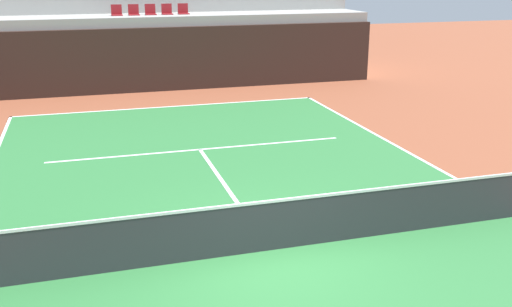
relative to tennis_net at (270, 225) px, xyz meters
The scene contains 10 objects.
ground_plane 0.51m from the tennis_net, ahead, with size 80.00×80.00×0.00m, color brown.
court_surface 0.50m from the tennis_net, ahead, with size 11.00×24.00×0.01m, color #2D7238.
baseline_far 11.96m from the tennis_net, 90.00° to the left, with size 11.00×0.10×0.00m, color white.
service_line_far 6.42m from the tennis_net, 90.00° to the left, with size 8.26×0.10×0.00m, color white.
centre_service_line 3.24m from the tennis_net, 90.00° to the left, with size 0.10×6.40×0.00m, color white.
back_wall 15.06m from the tennis_net, 90.00° to the left, with size 18.88×0.30×2.58m, color black.
stands_tier_lower 16.42m from the tennis_net, 90.00° to the left, with size 18.88×2.40×2.97m, color #9E9E99.
stands_tier_upper 18.85m from the tennis_net, 90.00° to the left, with size 18.88×2.40×4.01m, color #9E9E99.
seating_row_lower 16.68m from the tennis_net, 90.00° to the left, with size 3.22×0.44×0.44m.
tennis_net is the anchor object (origin of this frame).
Camera 1 is at (-2.97, -9.09, 4.87)m, focal length 41.25 mm.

